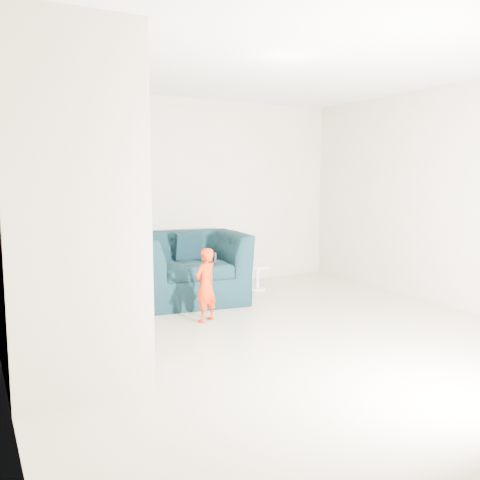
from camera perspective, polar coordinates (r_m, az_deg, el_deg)
name	(u,v)px	position (r m, az deg, el deg)	size (l,w,h in m)	color
floor	(285,340)	(5.11, 5.03, -11.09)	(5.50, 5.50, 0.00)	tan
ceiling	(288,56)	(4.98, 5.39, 19.91)	(5.50, 5.50, 0.00)	silver
back_wall	(179,194)	(7.31, -6.87, 5.15)	(5.00, 5.00, 0.00)	#AEA18D
right_wall	(462,198)	(6.58, 23.69, 4.39)	(5.50, 5.50, 0.00)	#AEA18D
armchair	(190,267)	(6.58, -5.64, -3.03)	(1.35, 1.18, 0.88)	black
toddler	(206,285)	(5.61, -3.89, -5.07)	(0.30, 0.20, 0.82)	#971A04
side_table	(257,273)	(7.21, 1.95, -3.75)	(0.35, 0.35, 0.35)	silver
staircase	(59,252)	(4.69, -19.69, -1.24)	(1.02, 3.03, 3.62)	#ADA089
cushion	(188,246)	(6.80, -5.83, -0.64)	(0.37, 0.10, 0.35)	black
throw	(147,263)	(6.28, -10.43, -2.56)	(0.06, 0.57, 0.64)	black
phone	(215,257)	(5.60, -2.86, -1.93)	(0.02, 0.05, 0.10)	black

